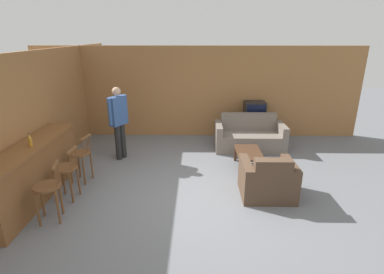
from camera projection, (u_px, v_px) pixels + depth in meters
name	position (u px, v px, depth m)	size (l,w,h in m)	color
ground_plane	(196.00, 195.00, 5.70)	(24.00, 24.00, 0.00)	slate
wall_back	(197.00, 92.00, 8.67)	(9.40, 0.08, 2.60)	#9E6B3D
wall_left	(46.00, 111.00, 6.55)	(0.08, 8.60, 2.60)	#9E6B3D
bar_counter	(34.00, 172.00, 5.43)	(0.55, 2.81, 1.06)	brown
bar_chair_near	(48.00, 190.00, 4.77)	(0.51, 0.51, 0.99)	brown
bar_chair_mid	(66.00, 171.00, 5.42)	(0.45, 0.45, 0.99)	brown
bar_chair_far	(81.00, 156.00, 6.09)	(0.50, 0.50, 0.99)	brown
couch_far	(249.00, 137.00, 7.95)	(1.80, 0.90, 0.89)	#70665B
armchair_near	(268.00, 181.00, 5.58)	(0.97, 0.86, 0.86)	#4C3828
coffee_table	(249.00, 154.00, 6.72)	(0.55, 0.96, 0.41)	#472D1E
tv_unit	(253.00, 128.00, 8.67)	(1.22, 0.45, 0.63)	black
tv	(255.00, 110.00, 8.49)	(0.58, 0.49, 0.47)	black
bottle	(30.00, 140.00, 5.16)	(0.06, 0.06, 0.25)	#B27A23
person_by_window	(119.00, 119.00, 7.08)	(0.39, 0.54, 1.76)	black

